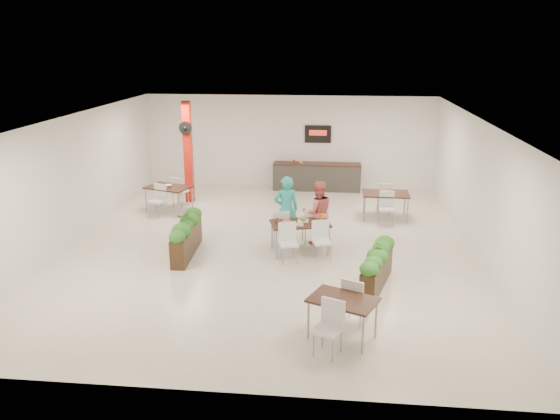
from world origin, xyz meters
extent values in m
plane|color=beige|center=(0.00, 0.00, 0.00)|extent=(12.00, 12.00, 0.00)
cube|color=white|center=(0.00, 6.00, 1.60)|extent=(10.00, 0.10, 3.20)
cube|color=white|center=(0.00, -6.00, 1.60)|extent=(10.00, 0.10, 3.20)
cube|color=white|center=(-5.00, 0.00, 1.60)|extent=(0.10, 12.00, 3.20)
cube|color=white|center=(5.00, 0.00, 1.60)|extent=(0.10, 12.00, 3.20)
cube|color=white|center=(0.00, 0.00, 3.20)|extent=(10.00, 12.00, 0.04)
cube|color=red|center=(-3.00, 3.80, 1.60)|extent=(0.25, 0.25, 3.20)
cylinder|color=black|center=(-3.00, 3.62, 2.40)|extent=(0.40, 0.06, 0.40)
sphere|color=black|center=(-3.00, 3.58, 2.40)|extent=(0.12, 0.12, 0.12)
cube|color=#2F2C2A|center=(1.00, 5.65, 0.45)|extent=(3.00, 0.60, 0.90)
cube|color=black|center=(1.00, 5.65, 0.92)|extent=(3.00, 0.62, 0.04)
cube|color=black|center=(1.00, 5.96, 1.90)|extent=(0.90, 0.04, 0.60)
cube|color=red|center=(1.00, 5.93, 1.95)|extent=(0.60, 0.02, 0.18)
imported|color=#9C321A|center=(0.20, 5.65, 1.04)|extent=(0.09, 0.09, 0.19)
imported|color=gold|center=(0.45, 5.65, 1.02)|extent=(0.13, 0.13, 0.17)
cube|color=black|center=(0.82, -0.26, 0.73)|extent=(1.56, 1.15, 0.04)
cylinder|color=gray|center=(0.29, -0.76, 0.35)|extent=(0.04, 0.04, 0.71)
cylinder|color=gray|center=(1.53, -0.42, 0.35)|extent=(0.04, 0.04, 0.71)
cylinder|color=gray|center=(0.11, -0.11, 0.35)|extent=(0.04, 0.04, 0.71)
cylinder|color=gray|center=(1.34, 0.24, 0.35)|extent=(0.04, 0.04, 0.71)
cube|color=white|center=(0.27, 0.21, 0.45)|extent=(0.52, 0.52, 0.05)
cube|color=white|center=(0.32, 0.02, 0.70)|extent=(0.42, 0.15, 0.45)
cylinder|color=gray|center=(0.39, 0.42, 0.21)|extent=(0.02, 0.02, 0.43)
cylinder|color=gray|center=(0.06, 0.32, 0.21)|extent=(0.02, 0.02, 0.43)
cylinder|color=gray|center=(0.48, 0.09, 0.21)|extent=(0.02, 0.02, 0.43)
cylinder|color=gray|center=(0.15, 0.00, 0.21)|extent=(0.02, 0.02, 0.43)
cube|color=white|center=(1.04, 0.42, 0.45)|extent=(0.52, 0.52, 0.05)
cube|color=white|center=(1.09, 0.24, 0.70)|extent=(0.42, 0.15, 0.45)
cylinder|color=gray|center=(1.16, 0.63, 0.21)|extent=(0.02, 0.02, 0.43)
cylinder|color=gray|center=(0.83, 0.54, 0.21)|extent=(0.02, 0.02, 0.43)
cylinder|color=gray|center=(1.25, 0.31, 0.21)|extent=(0.02, 0.02, 0.43)
cylinder|color=gray|center=(0.92, 0.21, 0.21)|extent=(0.02, 0.02, 0.43)
cube|color=white|center=(0.60, -0.95, 0.45)|extent=(0.52, 0.52, 0.05)
cube|color=white|center=(0.54, -0.77, 0.70)|extent=(0.42, 0.15, 0.45)
cylinder|color=gray|center=(0.48, -1.16, 0.21)|extent=(0.02, 0.02, 0.43)
cylinder|color=gray|center=(0.81, -1.07, 0.21)|extent=(0.02, 0.02, 0.43)
cylinder|color=gray|center=(0.39, -0.83, 0.21)|extent=(0.02, 0.02, 0.43)
cylinder|color=gray|center=(0.71, -0.74, 0.21)|extent=(0.02, 0.02, 0.43)
cube|color=white|center=(1.37, -0.73, 0.45)|extent=(0.52, 0.52, 0.05)
cube|color=white|center=(1.31, -0.55, 0.70)|extent=(0.42, 0.15, 0.45)
cylinder|color=gray|center=(1.25, -0.94, 0.21)|extent=(0.02, 0.02, 0.43)
cylinder|color=gray|center=(1.58, -0.85, 0.21)|extent=(0.02, 0.02, 0.43)
cylinder|color=gray|center=(1.16, -0.61, 0.21)|extent=(0.02, 0.02, 0.43)
cylinder|color=gray|center=(1.48, -0.52, 0.21)|extent=(0.02, 0.02, 0.43)
cube|color=white|center=(0.51, -0.45, 0.76)|extent=(0.37, 0.37, 0.01)
ellipsoid|color=brown|center=(0.51, -0.45, 0.83)|extent=(0.22, 0.22, 0.13)
cube|color=white|center=(0.88, -0.12, 0.76)|extent=(0.32, 0.32, 0.01)
ellipsoid|color=orange|center=(0.88, -0.12, 0.82)|extent=(0.18, 0.18, 0.11)
cube|color=white|center=(1.24, -0.27, 0.76)|extent=(0.32, 0.32, 0.01)
ellipsoid|color=#4F1F0F|center=(1.24, -0.27, 0.81)|extent=(0.16, 0.16, 0.10)
cube|color=white|center=(0.82, -0.45, 0.76)|extent=(0.22, 0.22, 0.01)
ellipsoid|color=white|center=(0.82, -0.45, 0.80)|extent=(0.12, 0.12, 0.07)
cylinder|color=orange|center=(1.31, 0.03, 0.82)|extent=(0.07, 0.07, 0.15)
imported|color=brown|center=(0.26, -0.32, 0.80)|extent=(0.12, 0.12, 0.10)
imported|color=teal|center=(0.42, 0.39, 0.87)|extent=(0.72, 0.57, 1.74)
imported|color=#E26764|center=(1.22, 0.39, 0.82)|extent=(0.94, 0.81, 1.64)
cube|color=black|center=(-1.89, -0.72, 0.33)|extent=(0.42, 2.02, 0.67)
ellipsoid|color=#195317|center=(-1.85, -1.57, 0.79)|extent=(0.40, 0.40, 0.32)
ellipsoid|color=#195317|center=(-1.87, -1.14, 0.79)|extent=(0.40, 0.40, 0.32)
ellipsoid|color=#195317|center=(-1.89, -0.72, 0.79)|extent=(0.40, 0.40, 0.32)
ellipsoid|color=#195317|center=(-1.91, -0.29, 0.79)|extent=(0.40, 0.40, 0.32)
ellipsoid|color=#195317|center=(-1.92, 0.13, 0.79)|extent=(0.40, 0.40, 0.32)
imported|color=#195317|center=(-1.89, -0.72, 0.88)|extent=(0.39, 0.34, 0.43)
cube|color=black|center=(2.55, -2.11, 0.31)|extent=(0.81, 1.88, 0.62)
ellipsoid|color=#195317|center=(2.33, -2.86, 0.74)|extent=(0.40, 0.40, 0.32)
ellipsoid|color=#195317|center=(2.44, -2.49, 0.74)|extent=(0.40, 0.40, 0.32)
ellipsoid|color=#195317|center=(2.55, -2.11, 0.74)|extent=(0.40, 0.40, 0.32)
ellipsoid|color=#195317|center=(2.65, -1.74, 0.74)|extent=(0.40, 0.40, 0.32)
ellipsoid|color=#195317|center=(2.76, -1.36, 0.74)|extent=(0.40, 0.40, 0.32)
imported|color=#195317|center=(2.55, -2.11, 0.82)|extent=(0.23, 0.23, 0.40)
cube|color=black|center=(-3.38, 2.78, 0.73)|extent=(1.50, 1.23, 0.04)
cylinder|color=gray|center=(-4.05, 2.61, 0.35)|extent=(0.04, 0.04, 0.71)
cylinder|color=gray|center=(-2.94, 2.24, 0.35)|extent=(0.04, 0.04, 0.71)
cylinder|color=gray|center=(-3.82, 3.32, 0.35)|extent=(0.04, 0.04, 0.71)
cylinder|color=gray|center=(-2.70, 2.94, 0.35)|extent=(0.04, 0.04, 0.71)
cube|color=white|center=(-3.19, 3.35, 0.45)|extent=(0.53, 0.53, 0.05)
cube|color=white|center=(-3.25, 3.17, 0.70)|extent=(0.41, 0.17, 0.45)
cylinder|color=gray|center=(-2.97, 3.45, 0.21)|extent=(0.02, 0.02, 0.43)
cylinder|color=gray|center=(-3.30, 3.56, 0.21)|extent=(0.02, 0.02, 0.43)
cylinder|color=gray|center=(-3.08, 3.13, 0.21)|extent=(0.02, 0.02, 0.43)
cylinder|color=gray|center=(-3.40, 3.24, 0.21)|extent=(0.02, 0.02, 0.43)
cube|color=white|center=(-3.57, 2.21, 0.45)|extent=(0.53, 0.53, 0.05)
cube|color=white|center=(-3.51, 2.39, 0.70)|extent=(0.41, 0.17, 0.45)
cylinder|color=gray|center=(-3.78, 2.10, 0.21)|extent=(0.02, 0.02, 0.43)
cylinder|color=gray|center=(-3.46, 1.99, 0.21)|extent=(0.02, 0.02, 0.43)
cylinder|color=gray|center=(-3.68, 2.42, 0.21)|extent=(0.02, 0.02, 0.43)
cylinder|color=gray|center=(-3.35, 2.32, 0.21)|extent=(0.02, 0.02, 0.43)
imported|color=white|center=(-3.38, 2.78, 0.78)|extent=(0.22, 0.22, 0.05)
cube|color=black|center=(3.10, 2.70, 0.73)|extent=(1.33, 0.90, 0.04)
cylinder|color=gray|center=(2.50, 2.32, 0.35)|extent=(0.04, 0.04, 0.71)
cylinder|color=gray|center=(3.70, 2.31, 0.35)|extent=(0.04, 0.04, 0.71)
cylinder|color=gray|center=(2.51, 3.09, 0.35)|extent=(0.04, 0.04, 0.71)
cylinder|color=gray|center=(3.71, 3.07, 0.35)|extent=(0.04, 0.04, 0.71)
cube|color=white|center=(3.11, 3.30, 0.45)|extent=(0.43, 0.43, 0.05)
cube|color=white|center=(3.11, 3.11, 0.70)|extent=(0.42, 0.05, 0.45)
cylinder|color=gray|center=(3.28, 3.46, 0.21)|extent=(0.02, 0.02, 0.43)
cylinder|color=gray|center=(2.94, 3.47, 0.21)|extent=(0.02, 0.02, 0.43)
cylinder|color=gray|center=(3.28, 3.12, 0.21)|extent=(0.02, 0.02, 0.43)
cylinder|color=gray|center=(2.94, 3.13, 0.21)|extent=(0.02, 0.02, 0.43)
cube|color=white|center=(3.10, 2.10, 0.45)|extent=(0.43, 0.43, 0.05)
cube|color=white|center=(3.10, 2.29, 0.70)|extent=(0.42, 0.05, 0.45)
cylinder|color=gray|center=(2.92, 1.93, 0.21)|extent=(0.02, 0.02, 0.43)
cylinder|color=gray|center=(3.26, 1.92, 0.21)|extent=(0.02, 0.02, 0.43)
cylinder|color=gray|center=(2.93, 2.27, 0.21)|extent=(0.02, 0.02, 0.43)
cylinder|color=gray|center=(3.27, 2.26, 0.21)|extent=(0.02, 0.02, 0.43)
imported|color=white|center=(3.10, 2.70, 0.78)|extent=(0.22, 0.22, 0.05)
cube|color=black|center=(1.82, -4.27, 0.73)|extent=(1.32, 1.13, 0.04)
cylinder|color=gray|center=(1.24, -4.36, 0.35)|extent=(0.04, 0.04, 0.71)
cylinder|color=gray|center=(2.15, -4.76, 0.35)|extent=(0.04, 0.04, 0.71)
cylinder|color=gray|center=(1.48, -3.79, 0.35)|extent=(0.04, 0.04, 0.71)
cylinder|color=gray|center=(2.40, -4.18, 0.35)|extent=(0.04, 0.04, 0.71)
cube|color=white|center=(2.06, -3.72, 0.45)|extent=(0.55, 0.55, 0.05)
cube|color=white|center=(1.98, -3.89, 0.70)|extent=(0.40, 0.20, 0.45)
cylinder|color=gray|center=(2.28, -3.63, 0.21)|extent=(0.02, 0.02, 0.43)
cylinder|color=gray|center=(1.97, -3.50, 0.21)|extent=(0.02, 0.02, 0.43)
cylinder|color=gray|center=(2.14, -3.94, 0.21)|extent=(0.02, 0.02, 0.43)
cylinder|color=gray|center=(1.83, -3.81, 0.21)|extent=(0.02, 0.02, 0.43)
cube|color=white|center=(1.58, -4.82, 0.45)|extent=(0.55, 0.55, 0.05)
cube|color=white|center=(1.65, -4.65, 0.70)|extent=(0.40, 0.20, 0.45)
cylinder|color=gray|center=(1.35, -4.91, 0.21)|extent=(0.02, 0.02, 0.43)
cylinder|color=gray|center=(1.66, -5.04, 0.21)|extent=(0.02, 0.02, 0.43)
cylinder|color=gray|center=(1.49, -4.60, 0.21)|extent=(0.02, 0.02, 0.43)
cylinder|color=gray|center=(1.80, -4.73, 0.21)|extent=(0.02, 0.02, 0.43)
camera|label=1|loc=(1.61, -12.75, 4.93)|focal=35.00mm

